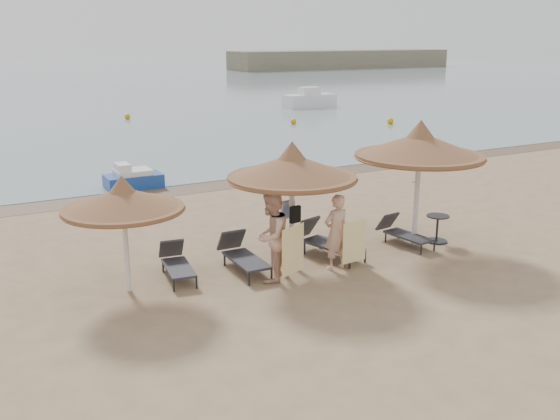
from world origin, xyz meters
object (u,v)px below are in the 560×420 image
(lounger_near_left, at_px, (242,254))
(palapa_left, at_px, (123,200))
(lounger_far_right, at_px, (402,232))
(pedal_boat, at_px, (133,178))
(lounger_far_left, at_px, (176,262))
(side_table, at_px, (437,229))
(person_left, at_px, (271,230))
(lounger_near_right, at_px, (325,240))
(palapa_center, at_px, (292,168))
(palapa_right, at_px, (420,146))
(person_right, at_px, (336,226))

(lounger_near_left, bearing_deg, palapa_left, -178.59)
(lounger_far_right, xyz_separation_m, pedal_boat, (-4.44, 9.62, 0.01))
(lounger_far_left, distance_m, pedal_boat, 9.09)
(side_table, bearing_deg, lounger_near_left, 173.17)
(lounger_near_left, xyz_separation_m, person_left, (0.29, -0.94, 0.82))
(palapa_left, height_order, lounger_near_left, palapa_left)
(lounger_near_right, distance_m, lounger_far_right, 2.27)
(lounger_near_left, bearing_deg, pedal_boat, 90.91)
(palapa_center, distance_m, palapa_right, 3.63)
(lounger_near_right, bearing_deg, palapa_left, 163.23)
(lounger_far_left, xyz_separation_m, side_table, (6.89, -0.97, 0.01))
(person_right, bearing_deg, palapa_right, -174.35)
(palapa_left, relative_size, side_table, 3.52)
(lounger_far_left, bearing_deg, person_right, -13.72)
(lounger_near_left, bearing_deg, palapa_center, -17.50)
(palapa_center, distance_m, pedal_boat, 9.94)
(palapa_left, distance_m, palapa_right, 7.46)
(lounger_near_right, height_order, pedal_boat, pedal_boat)
(lounger_far_right, distance_m, person_right, 2.74)
(person_left, bearing_deg, pedal_boat, -124.73)
(side_table, bearing_deg, lounger_far_right, 161.50)
(palapa_center, xyz_separation_m, lounger_far_left, (-2.61, 0.70, -2.05))
(palapa_right, relative_size, lounger_near_right, 1.62)
(palapa_center, bearing_deg, side_table, -3.58)
(pedal_boat, bearing_deg, lounger_near_right, -76.84)
(pedal_boat, bearing_deg, person_left, -88.55)
(palapa_center, relative_size, person_right, 1.44)
(palapa_left, relative_size, person_left, 1.08)
(palapa_left, distance_m, person_right, 4.82)
(palapa_left, height_order, palapa_right, palapa_right)
(lounger_near_left, distance_m, person_right, 2.29)
(lounger_near_right, bearing_deg, lounger_near_left, 161.64)
(palapa_left, bearing_deg, lounger_far_left, 15.53)
(palapa_left, relative_size, palapa_right, 0.77)
(lounger_far_left, bearing_deg, side_table, -0.15)
(lounger_far_left, bearing_deg, pedal_boat, 88.15)
(palapa_left, xyz_separation_m, lounger_far_left, (1.20, 0.33, -1.69))
(palapa_left, xyz_separation_m, palapa_center, (3.80, -0.37, 0.37))
(palapa_center, xyz_separation_m, person_right, (0.81, -0.65, -1.34))
(side_table, bearing_deg, lounger_near_right, 170.32)
(palapa_right, xyz_separation_m, lounger_near_left, (-4.74, 0.52, -2.23))
(person_right, height_order, pedal_boat, person_right)
(palapa_left, bearing_deg, palapa_center, -5.54)
(lounger_far_left, xyz_separation_m, person_left, (1.77, -1.26, 0.85))
(palapa_right, distance_m, side_table, 2.36)
(lounger_near_left, xyz_separation_m, person_right, (1.93, -1.03, 0.68))
(lounger_far_left, distance_m, lounger_near_left, 1.52)
(palapa_left, relative_size, pedal_boat, 1.30)
(lounger_far_left, height_order, pedal_boat, pedal_boat)
(person_left, bearing_deg, palapa_right, 149.28)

